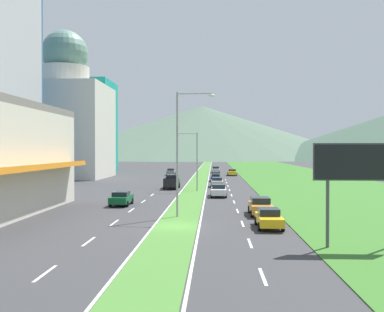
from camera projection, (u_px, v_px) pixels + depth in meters
name	position (u px, v px, depth m)	size (l,w,h in m)	color
ground_plane	(176.00, 227.00, 33.21)	(600.00, 600.00, 0.00)	#38383A
grass_median	(201.00, 177.00, 93.13)	(3.20, 240.00, 0.06)	#477F33
grass_verge_right	(299.00, 177.00, 92.10)	(24.00, 240.00, 0.06)	#387028
lane_dash_left_1	(45.00, 273.00, 20.69)	(0.16, 2.80, 0.01)	silver
lane_dash_left_2	(89.00, 241.00, 27.88)	(0.16, 2.80, 0.01)	silver
lane_dash_left_3	(114.00, 223.00, 35.07)	(0.16, 2.80, 0.01)	silver
lane_dash_left_4	(131.00, 210.00, 42.26)	(0.16, 2.80, 0.01)	silver
lane_dash_left_5	(143.00, 201.00, 49.45)	(0.16, 2.80, 0.01)	silver
lane_dash_left_6	(152.00, 195.00, 56.64)	(0.16, 2.80, 0.01)	silver
lane_dash_left_7	(159.00, 190.00, 63.83)	(0.16, 2.80, 0.01)	silver
lane_dash_left_8	(165.00, 186.00, 71.02)	(0.16, 2.80, 0.01)	silver
lane_dash_left_9	(169.00, 182.00, 78.21)	(0.16, 2.80, 0.01)	silver
lane_dash_left_10	(173.00, 180.00, 85.40)	(0.16, 2.80, 0.01)	silver
lane_dash_right_1	(263.00, 276.00, 20.18)	(0.16, 2.80, 0.01)	silver
lane_dash_right_2	(250.00, 243.00, 27.37)	(0.16, 2.80, 0.01)	silver
lane_dash_right_3	(242.00, 224.00, 34.56)	(0.16, 2.80, 0.01)	silver
lane_dash_right_4	(238.00, 211.00, 41.75)	(0.16, 2.80, 0.01)	silver
lane_dash_right_5	(234.00, 202.00, 48.94)	(0.16, 2.80, 0.01)	silver
lane_dash_right_6	(232.00, 195.00, 56.13)	(0.16, 2.80, 0.01)	silver
lane_dash_right_7	(230.00, 190.00, 63.32)	(0.16, 2.80, 0.01)	silver
lane_dash_right_8	(228.00, 186.00, 70.51)	(0.16, 2.80, 0.01)	silver
lane_dash_right_9	(227.00, 183.00, 77.70)	(0.16, 2.80, 0.01)	silver
lane_dash_right_10	(226.00, 180.00, 84.89)	(0.16, 2.80, 0.01)	silver
edge_line_median_left	(192.00, 177.00, 93.22)	(0.16, 240.00, 0.01)	silver
edge_line_median_right	(209.00, 177.00, 93.04)	(0.16, 240.00, 0.01)	silver
domed_building	(65.00, 119.00, 91.37)	(17.35, 17.35, 30.63)	beige
midrise_colored	(85.00, 127.00, 112.80)	(14.10, 14.10, 23.40)	teal
hill_far_left	(37.00, 137.00, 267.92)	(137.70, 137.70, 27.46)	#47664C
hill_far_center	(202.00, 132.00, 323.15)	(233.14, 233.14, 37.88)	#516B56
street_lamp_near	(181.00, 146.00, 37.69)	(3.34, 0.53, 10.79)	#99999E
street_lamp_mid	(194.00, 157.00, 61.75)	(3.21, 0.47, 8.25)	#99999E
billboard_roadside	(358.00, 168.00, 25.77)	(5.25, 0.28, 6.23)	#4C4C51
car_0	(216.00, 170.00, 110.12)	(2.04, 4.79, 1.63)	#B2B2B7
car_1	(217.00, 182.00, 68.79)	(1.96, 4.50, 1.48)	#B2B2B7
car_2	(171.00, 172.00, 100.14)	(1.87, 4.26, 1.56)	slate
car_3	(260.00, 206.00, 39.18)	(2.00, 4.56, 1.57)	#C6842D
car_4	(216.00, 177.00, 81.06)	(1.85, 4.66, 1.35)	navy
car_5	(232.00, 172.00, 98.89)	(2.03, 4.79, 1.44)	yellow
car_6	(121.00, 198.00, 45.96)	(1.97, 4.28, 1.47)	#0C5128
car_7	(269.00, 218.00, 32.73)	(1.87, 4.24, 1.45)	yellow
car_8	(219.00, 190.00, 54.61)	(1.98, 4.65, 1.51)	silver
pickup_truck_0	(172.00, 182.00, 66.06)	(2.18, 5.40, 2.00)	black
motorcycle_rider	(173.00, 181.00, 71.64)	(0.36, 2.00, 1.80)	black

